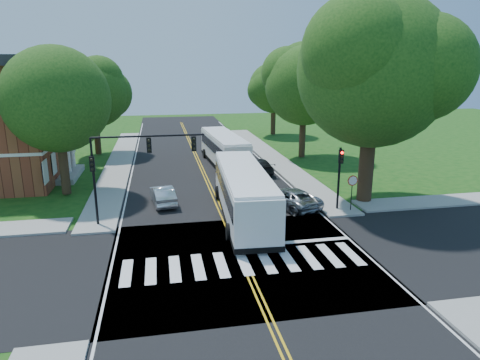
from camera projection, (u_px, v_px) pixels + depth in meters
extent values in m
plane|color=#124411|center=(242.00, 259.00, 22.93)|extent=(140.00, 140.00, 0.00)
cube|color=black|center=(205.00, 176.00, 40.00)|extent=(14.00, 96.00, 0.01)
cube|color=black|center=(242.00, 259.00, 22.93)|extent=(60.00, 12.00, 0.01)
cube|color=gold|center=(201.00, 166.00, 43.79)|extent=(0.36, 70.00, 0.01)
cube|color=silver|center=(133.00, 169.00, 42.55)|extent=(0.12, 70.00, 0.01)
cube|color=silver|center=(265.00, 163.00, 45.03)|extent=(0.12, 70.00, 0.01)
cube|color=silver|center=(244.00, 263.00, 22.46)|extent=(12.60, 3.00, 0.01)
cube|color=silver|center=(295.00, 242.00, 25.08)|extent=(6.60, 0.40, 0.01)
cube|color=gray|center=(119.00, 163.00, 45.11)|extent=(2.60, 40.00, 0.15)
cube|color=gray|center=(272.00, 157.00, 48.13)|extent=(2.60, 40.00, 0.15)
cube|color=gray|center=(479.00, 199.00, 33.00)|extent=(20.00, 2.60, 0.15)
cylinder|color=#301E13|center=(367.00, 161.00, 31.70)|extent=(1.10, 1.10, 6.00)
sphere|color=#3A631D|center=(374.00, 71.00, 30.00)|extent=(10.80, 10.80, 10.80)
cylinder|color=#301E13|center=(64.00, 164.00, 33.45)|extent=(0.70, 0.70, 4.80)
sphere|color=#3A631D|center=(57.00, 99.00, 32.15)|extent=(8.00, 8.00, 8.00)
cylinder|color=#301E13|center=(97.00, 135.00, 48.77)|extent=(0.70, 0.70, 4.40)
sphere|color=#3A631D|center=(93.00, 93.00, 47.55)|extent=(7.60, 7.60, 7.60)
cylinder|color=#301E13|center=(302.00, 134.00, 47.09)|extent=(0.70, 0.70, 5.00)
sphere|color=#3A631D|center=(304.00, 86.00, 45.72)|extent=(8.40, 8.40, 8.40)
cylinder|color=#301E13|center=(273.00, 119.00, 62.52)|extent=(0.70, 0.70, 4.40)
sphere|color=#3A631D|center=(274.00, 88.00, 61.34)|extent=(7.20, 7.20, 7.20)
cube|color=silver|center=(65.00, 130.00, 38.50)|extent=(1.40, 6.00, 0.45)
cube|color=gray|center=(69.00, 174.00, 39.58)|extent=(1.80, 6.00, 0.50)
cylinder|color=silver|center=(62.00, 160.00, 37.01)|extent=(0.50, 0.50, 4.20)
cylinder|color=silver|center=(67.00, 155.00, 39.10)|extent=(0.50, 0.50, 4.20)
cylinder|color=silver|center=(72.00, 150.00, 41.18)|extent=(0.50, 0.50, 4.20)
cylinder|color=black|center=(95.00, 190.00, 26.97)|extent=(0.16, 0.16, 4.60)
cube|color=black|center=(92.00, 164.00, 26.38)|extent=(0.30, 0.22, 0.95)
sphere|color=black|center=(91.00, 160.00, 26.17)|extent=(0.18, 0.18, 0.18)
cylinder|color=black|center=(149.00, 136.00, 26.74)|extent=(7.00, 0.12, 0.12)
cube|color=black|center=(149.00, 145.00, 26.75)|extent=(0.30, 0.22, 0.95)
cube|color=black|center=(194.00, 144.00, 27.25)|extent=(0.30, 0.22, 0.95)
cylinder|color=black|center=(339.00, 179.00, 29.97)|extent=(0.16, 0.16, 4.40)
cube|color=black|center=(341.00, 157.00, 29.41)|extent=(0.30, 0.22, 0.95)
sphere|color=#FF0A05|center=(342.00, 153.00, 29.20)|extent=(0.18, 0.18, 0.18)
cylinder|color=black|center=(351.00, 195.00, 29.93)|extent=(0.06, 0.06, 2.20)
cylinder|color=#A50A07|center=(353.00, 181.00, 29.63)|extent=(0.76, 0.04, 0.76)
cube|color=white|center=(243.00, 193.00, 28.83)|extent=(3.48, 12.88, 2.97)
cube|color=black|center=(243.00, 186.00, 28.69)|extent=(3.50, 12.00, 1.03)
cube|color=black|center=(233.00, 166.00, 34.88)|extent=(2.65, 0.25, 1.73)
cube|color=orange|center=(232.00, 155.00, 34.62)|extent=(1.84, 0.21, 0.35)
cube|color=black|center=(243.00, 212.00, 29.17)|extent=(3.54, 12.98, 0.32)
cube|color=white|center=(243.00, 171.00, 28.43)|extent=(3.41, 12.50, 0.24)
cylinder|color=black|center=(254.00, 191.00, 33.34)|extent=(0.40, 1.06, 1.04)
cylinder|color=black|center=(218.00, 193.00, 32.98)|extent=(0.40, 1.06, 1.04)
cylinder|color=black|center=(276.00, 229.00, 25.59)|extent=(0.40, 1.06, 1.04)
cylinder|color=black|center=(229.00, 232.00, 25.23)|extent=(0.40, 1.06, 1.04)
cube|color=white|center=(224.00, 150.00, 44.03)|extent=(3.41, 12.27, 2.83)
cube|color=black|center=(224.00, 145.00, 43.89)|extent=(3.43, 11.43, 0.98)
cube|color=black|center=(213.00, 137.00, 49.64)|extent=(2.52, 0.27, 1.64)
cube|color=orange|center=(212.00, 129.00, 49.40)|extent=(1.75, 0.21, 0.33)
cube|color=black|center=(224.00, 162.00, 44.35)|extent=(3.47, 12.37, 0.31)
cube|color=white|center=(224.00, 136.00, 43.64)|extent=(3.34, 11.90, 0.23)
cylinder|color=black|center=(228.00, 152.00, 48.38)|extent=(0.39, 1.01, 0.99)
cylinder|color=black|center=(205.00, 153.00, 47.73)|extent=(0.39, 1.01, 0.99)
cylinder|color=black|center=(246.00, 167.00, 41.18)|extent=(0.39, 1.01, 0.99)
cylinder|color=black|center=(219.00, 169.00, 40.53)|extent=(0.39, 1.01, 0.99)
imported|color=silver|center=(163.00, 195.00, 31.77)|extent=(2.05, 4.38, 1.39)
imported|color=#A9ABB0|center=(291.00, 198.00, 31.08)|extent=(4.00, 5.55, 1.40)
imported|color=black|center=(259.00, 166.00, 40.95)|extent=(2.39, 4.89, 1.37)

